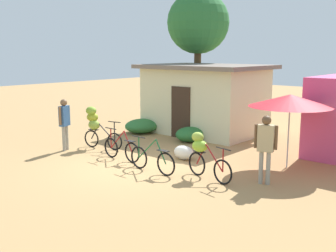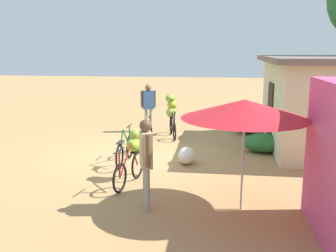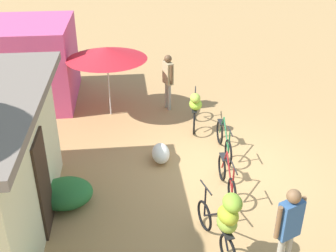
# 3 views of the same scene
# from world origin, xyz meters

# --- Properties ---
(ground_plane) EXTENTS (60.00, 60.00, 0.00)m
(ground_plane) POSITION_xyz_m (0.00, 0.00, 0.00)
(ground_plane) COLOR #A8804F
(building_low) EXTENTS (4.94, 3.59, 2.80)m
(building_low) POSITION_xyz_m (-1.50, 5.52, 1.42)
(building_low) COLOR beige
(building_low) RESTS_ON ground
(tree_behind_building) EXTENTS (2.84, 2.84, 6.05)m
(tree_behind_building) POSITION_xyz_m (-3.21, 7.27, 4.58)
(tree_behind_building) COLOR brown
(tree_behind_building) RESTS_ON ground
(hedge_bush_front_left) EXTENTS (1.29, 1.49, 0.57)m
(hedge_bush_front_left) POSITION_xyz_m (-3.38, 3.73, 0.29)
(hedge_bush_front_left) COLOR #2F6F35
(hedge_bush_front_left) RESTS_ON ground
(hedge_bush_front_right) EXTENTS (0.98, 1.15, 0.55)m
(hedge_bush_front_right) POSITION_xyz_m (-0.85, 3.71, 0.27)
(hedge_bush_front_right) COLOR #286930
(hedge_bush_front_right) RESTS_ON ground
(market_umbrella) EXTENTS (2.35, 2.35, 2.13)m
(market_umbrella) POSITION_xyz_m (3.42, 2.83, 1.95)
(market_umbrella) COLOR beige
(market_umbrella) RESTS_ON ground
(bicycle_leftmost) EXTENTS (1.56, 0.52, 1.45)m
(bicycle_leftmost) POSITION_xyz_m (-2.70, 0.75, 0.88)
(bicycle_leftmost) COLOR black
(bicycle_leftmost) RESTS_ON ground
(bicycle_near_pile) EXTENTS (1.59, 0.14, 0.95)m
(bicycle_near_pile) POSITION_xyz_m (-0.80, 0.22, 0.35)
(bicycle_near_pile) COLOR black
(bicycle_near_pile) RESTS_ON ground
(bicycle_center_loaded) EXTENTS (1.70, 0.15, 0.97)m
(bicycle_center_loaded) POSITION_xyz_m (0.80, -0.09, 0.36)
(bicycle_center_loaded) COLOR black
(bicycle_center_loaded) RESTS_ON ground
(bicycle_by_shop) EXTENTS (1.60, 0.41, 1.21)m
(bicycle_by_shop) POSITION_xyz_m (2.16, 0.43, 0.71)
(bicycle_by_shop) COLOR black
(bicycle_by_shop) RESTS_ON ground
(produce_sack) EXTENTS (0.71, 0.45, 0.44)m
(produce_sack) POSITION_xyz_m (0.61, 1.55, 0.22)
(produce_sack) COLOR silver
(produce_sack) RESTS_ON ground
(person_vendor) EXTENTS (0.55, 0.32, 1.76)m
(person_vendor) POSITION_xyz_m (3.65, 1.03, 1.09)
(person_vendor) COLOR gray
(person_vendor) RESTS_ON ground
(person_bystander) EXTENTS (0.34, 0.54, 1.75)m
(person_bystander) POSITION_xyz_m (-3.18, -0.17, 1.08)
(person_bystander) COLOR gray
(person_bystander) RESTS_ON ground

